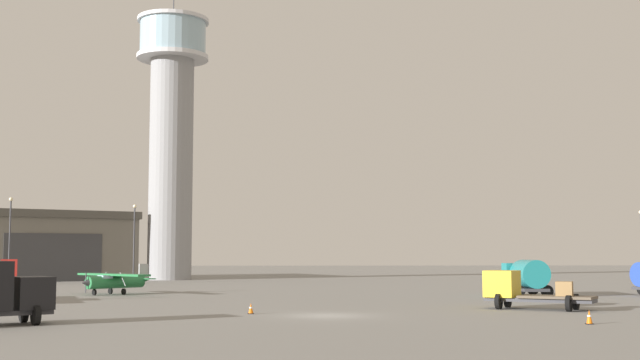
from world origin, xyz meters
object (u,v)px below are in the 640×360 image
Objects in this scene: traffic_cone_near_left at (589,317)px; control_tower at (172,128)px; truck_flatbed_yellow at (523,290)px; truck_fuel_tanker_teal at (526,276)px; traffic_cone_near_right at (251,309)px; light_post_west at (10,233)px; light_post_north at (134,237)px; airplane_green at (116,280)px.

control_tower is at bearing 113.28° from traffic_cone_near_left.
truck_fuel_tanker_teal is at bearing -75.63° from truck_flatbed_yellow.
traffic_cone_near_left is 19.07m from traffic_cone_near_right.
traffic_cone_near_right is (-17.30, -3.57, -0.89)m from truck_flatbed_yellow.
light_post_west is 71.29m from traffic_cone_near_left.
truck_flatbed_yellow is at bearing -54.36° from light_post_north.
truck_flatbed_yellow is 11.46m from traffic_cone_near_left.
control_tower reaches higher than truck_fuel_tanker_teal.
light_post_west is 13.64× the size of traffic_cone_near_left.
truck_fuel_tanker_teal is at bearing 40.90° from traffic_cone_near_right.
light_post_west is at bearing 122.71° from traffic_cone_near_right.
truck_flatbed_yellow is 10.86× the size of traffic_cone_near_right.
traffic_cone_near_left is at bearing 86.62° from airplane_green.
truck_fuel_tanker_teal is at bearing 79.98° from traffic_cone_near_left.
truck_fuel_tanker_teal is (36.16, -45.88, -19.40)m from control_tower.
control_tower is 6.77× the size of truck_fuel_tanker_teal.
airplane_green is 27.05m from traffic_cone_near_right.
light_post_north is (-38.30, 31.05, 3.88)m from truck_fuel_tanker_teal.
light_post_west is at bearing -10.47° from truck_flatbed_yellow.
traffic_cone_near_left is (46.72, -53.56, -5.48)m from light_post_west.
control_tower reaches higher than airplane_green.
control_tower reaches higher than traffic_cone_near_right.
light_post_north is (-3.37, 26.41, 4.34)m from airplane_green.
light_post_west is at bearing -99.82° from airplane_green.
light_post_north is 53.03m from traffic_cone_near_right.
truck_flatbed_yellow is 57.59m from light_post_north.
truck_fuel_tanker_teal is 0.63× the size of light_post_north.
truck_fuel_tanker_teal is at bearing -27.24° from light_post_west.
truck_fuel_tanker_teal reaches higher than truck_flatbed_yellow.
control_tower is 29.04m from light_post_west.
airplane_green is at bearing -82.72° from light_post_north.
control_tower reaches higher than truck_flatbed_yellow.
truck_fuel_tanker_teal is 49.46m from light_post_north.
truck_fuel_tanker_teal is 27.50m from traffic_cone_near_left.
airplane_green is at bearing 118.21° from traffic_cone_near_right.
traffic_cone_near_right is (16.15, -50.23, -5.26)m from light_post_north.
truck_flatbed_yellow is 16.36m from truck_fuel_tanker_teal.
truck_fuel_tanker_teal is at bearing 125.47° from airplane_green.
control_tower reaches higher than light_post_north.
truck_flatbed_yellow is at bearing 11.65° from traffic_cone_near_right.
truck_flatbed_yellow is (30.08, -20.26, -0.03)m from airplane_green.
airplane_green reaches higher than truck_flatbed_yellow.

